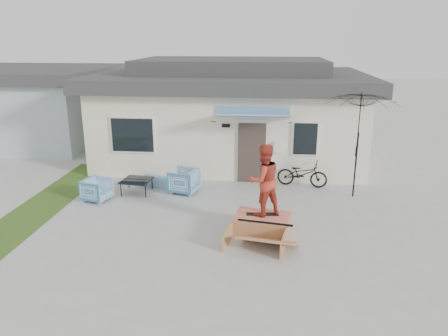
# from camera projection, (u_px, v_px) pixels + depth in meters

# --- Properties ---
(ground) EXTENTS (90.00, 90.00, 0.00)m
(ground) POSITION_uv_depth(u_px,v_px,m) (205.00, 236.00, 11.07)
(ground) COLOR #A6A7A2
(ground) RESTS_ON ground
(grass_strip) EXTENTS (1.40, 8.00, 0.01)m
(grass_strip) POSITION_uv_depth(u_px,v_px,m) (50.00, 201.00, 13.47)
(grass_strip) COLOR #30501B
(grass_strip) RESTS_ON ground
(house) EXTENTS (10.80, 8.49, 4.10)m
(house) POSITION_uv_depth(u_px,v_px,m) (232.00, 110.00, 18.11)
(house) COLOR beige
(house) RESTS_ON ground
(neighbor_house) EXTENTS (8.60, 7.60, 3.50)m
(neighbor_house) POSITION_uv_depth(u_px,v_px,m) (21.00, 103.00, 21.06)
(neighbor_house) COLOR #A2B4BE
(neighbor_house) RESTS_ON ground
(loveseat) EXTENTS (1.48, 0.90, 0.56)m
(loveseat) POSITION_uv_depth(u_px,v_px,m) (162.00, 178.00, 14.71)
(loveseat) COLOR teal
(loveseat) RESTS_ON ground
(armchair_left) EXTENTS (0.87, 0.91, 0.77)m
(armchair_left) POSITION_uv_depth(u_px,v_px,m) (97.00, 189.00, 13.40)
(armchair_left) COLOR teal
(armchair_left) RESTS_ON ground
(armchair_right) EXTENTS (0.97, 1.01, 0.87)m
(armchair_right) POSITION_uv_depth(u_px,v_px,m) (184.00, 180.00, 14.08)
(armchair_right) COLOR teal
(armchair_right) RESTS_ON ground
(coffee_table) EXTENTS (1.00, 1.00, 0.44)m
(coffee_table) POSITION_uv_depth(u_px,v_px,m) (137.00, 186.00, 14.12)
(coffee_table) COLOR black
(coffee_table) RESTS_ON ground
(bicycle) EXTENTS (1.78, 0.90, 1.09)m
(bicycle) POSITION_uv_depth(u_px,v_px,m) (302.00, 171.00, 14.63)
(bicycle) COLOR black
(bicycle) RESTS_ON ground
(patio_umbrella) EXTENTS (2.32, 2.15, 2.20)m
(patio_umbrella) POSITION_uv_depth(u_px,v_px,m) (358.00, 143.00, 13.34)
(patio_umbrella) COLOR black
(patio_umbrella) RESTS_ON ground
(skate_ramp) EXTENTS (1.68, 2.06, 0.46)m
(skate_ramp) POSITION_uv_depth(u_px,v_px,m) (262.00, 224.00, 11.27)
(skate_ramp) COLOR #A36C43
(skate_ramp) RESTS_ON ground
(skateboard) EXTENTS (0.85, 0.27, 0.05)m
(skateboard) POSITION_uv_depth(u_px,v_px,m) (263.00, 214.00, 11.24)
(skateboard) COLOR black
(skateboard) RESTS_ON skate_ramp
(skater) EXTENTS (1.14, 1.07, 1.87)m
(skater) POSITION_uv_depth(u_px,v_px,m) (264.00, 179.00, 10.96)
(skater) COLOR #AF3726
(skater) RESTS_ON skateboard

